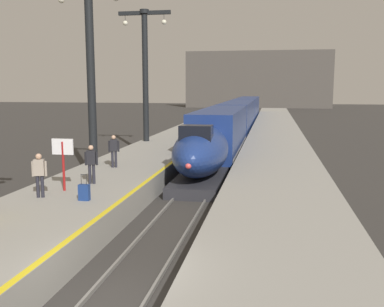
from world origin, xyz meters
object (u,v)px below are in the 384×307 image
at_px(station_column_mid, 90,56).
at_px(departure_info_board, 63,154).
at_px(passenger_mid_platform, 114,149).
at_px(passenger_far_waiting, 91,161).
at_px(station_column_far, 145,64).
at_px(rolling_suitcase, 84,192).
at_px(highspeed_train_main, 237,118).
at_px(passenger_near_edge, 39,172).

height_order(station_column_mid, departure_info_board, station_column_mid).
relative_size(passenger_mid_platform, passenger_far_waiting, 1.00).
distance_m(station_column_far, departure_info_board, 17.15).
height_order(rolling_suitcase, departure_info_board, departure_info_board).
xyz_separation_m(station_column_mid, passenger_mid_platform, (1.52, -0.92, -4.78)).
bearing_deg(highspeed_train_main, station_column_far, -112.23).
bearing_deg(departure_info_board, passenger_far_waiting, 67.32).
distance_m(highspeed_train_main, station_column_mid, 25.89).
bearing_deg(passenger_near_edge, rolling_suitcase, -3.63).
relative_size(station_column_far, departure_info_board, 4.65).
bearing_deg(passenger_far_waiting, station_column_far, 97.31).
xyz_separation_m(highspeed_train_main, station_column_far, (-5.90, -14.44, 4.98)).
xyz_separation_m(passenger_far_waiting, departure_info_board, (-0.59, -1.41, 0.52)).
distance_m(highspeed_train_main, passenger_near_edge, 32.53).
xyz_separation_m(station_column_far, passenger_mid_platform, (1.52, -11.21, -4.90)).
distance_m(highspeed_train_main, station_column_far, 16.37).
relative_size(passenger_mid_platform, departure_info_board, 0.80).
distance_m(station_column_mid, passenger_mid_platform, 5.10).
bearing_deg(passenger_far_waiting, rolling_suitcase, -72.55).
xyz_separation_m(highspeed_train_main, station_column_mid, (-5.90, -24.73, 4.87)).
bearing_deg(passenger_far_waiting, passenger_mid_platform, 96.18).
height_order(station_column_far, passenger_mid_platform, station_column_far).
height_order(passenger_mid_platform, departure_info_board, departure_info_board).
relative_size(station_column_far, passenger_near_edge, 5.84).
relative_size(rolling_suitcase, departure_info_board, 0.46).
relative_size(highspeed_train_main, passenger_mid_platform, 33.99).
bearing_deg(rolling_suitcase, station_column_far, 98.90).
distance_m(station_column_mid, passenger_near_edge, 8.88).
xyz_separation_m(highspeed_train_main, passenger_near_edge, (-4.94, -32.15, 0.09)).
distance_m(passenger_near_edge, passenger_far_waiting, 2.77).
bearing_deg(station_column_mid, passenger_near_edge, -82.60).
distance_m(highspeed_train_main, passenger_mid_platform, 26.02).
bearing_deg(passenger_near_edge, passenger_mid_platform, 85.15).
relative_size(station_column_far, passenger_mid_platform, 5.84).
bearing_deg(departure_info_board, highspeed_train_main, 81.64).
bearing_deg(station_column_far, highspeed_train_main, 67.77).
relative_size(station_column_mid, passenger_far_waiting, 5.71).
bearing_deg(passenger_near_edge, passenger_far_waiting, 69.43).
bearing_deg(rolling_suitcase, passenger_near_edge, 176.37).
distance_m(passenger_mid_platform, rolling_suitcase, 6.78).
height_order(passenger_near_edge, departure_info_board, departure_info_board).
xyz_separation_m(station_column_mid, passenger_far_waiting, (1.94, -4.82, -4.78)).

